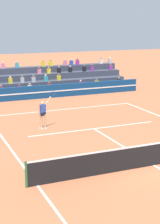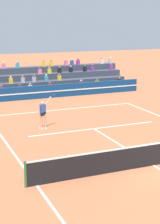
# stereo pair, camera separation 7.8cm
# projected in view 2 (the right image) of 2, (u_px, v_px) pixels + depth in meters

# --- Properties ---
(ground_plane) EXTENTS (120.00, 120.00, 0.00)m
(ground_plane) POSITION_uv_depth(u_px,v_px,m) (153.00, 165.00, 17.00)
(ground_plane) COLOR #AD603D
(court_lines) EXTENTS (11.10, 23.90, 0.01)m
(court_lines) POSITION_uv_depth(u_px,v_px,m) (153.00, 165.00, 17.00)
(court_lines) COLOR white
(court_lines) RESTS_ON ground
(tennis_net) EXTENTS (12.00, 0.10, 1.10)m
(tennis_net) POSITION_uv_depth(u_px,v_px,m) (154.00, 154.00, 16.87)
(tennis_net) COLOR #2D6B38
(tennis_net) RESTS_ON ground
(sponsor_banner_wall) EXTENTS (18.00, 0.26, 1.10)m
(sponsor_banner_wall) POSITION_uv_depth(u_px,v_px,m) (44.00, 92.00, 31.58)
(sponsor_banner_wall) COLOR navy
(sponsor_banner_wall) RESTS_ON ground
(bleacher_stand) EXTENTS (17.49, 3.80, 2.83)m
(bleacher_stand) POSITION_uv_depth(u_px,v_px,m) (34.00, 83.00, 34.36)
(bleacher_stand) COLOR #383D4C
(bleacher_stand) RESTS_ON ground
(tennis_player) EXTENTS (1.25, 0.44, 2.34)m
(tennis_player) POSITION_uv_depth(u_px,v_px,m) (43.00, 113.00, 22.52)
(tennis_player) COLOR tan
(tennis_player) RESTS_ON ground
(tennis_ball) EXTENTS (0.07, 0.07, 0.07)m
(tennis_ball) POSITION_uv_depth(u_px,v_px,m) (44.00, 147.00, 19.31)
(tennis_ball) COLOR #C6DB33
(tennis_ball) RESTS_ON ground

